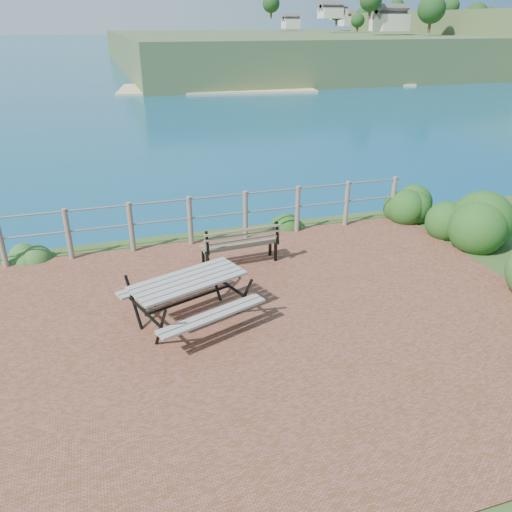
% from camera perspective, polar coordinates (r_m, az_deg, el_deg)
% --- Properties ---
extents(ground, '(10.00, 7.00, 0.12)m').
position_cam_1_polar(ground, '(7.35, -2.44, -8.81)').
color(ground, brown).
rests_on(ground, ground).
extents(ocean, '(1200.00, 1200.00, 0.00)m').
position_cam_1_polar(ocean, '(205.95, -18.54, 22.85)').
color(ocean, '#135977').
rests_on(ocean, ground).
extents(safety_railing, '(9.40, 0.10, 1.00)m').
position_cam_1_polar(safety_railing, '(10.02, -7.56, 4.30)').
color(safety_railing, '#6B5B4C').
rests_on(safety_railing, ground).
extents(distant_bay, '(290.00, 232.36, 24.00)m').
position_cam_1_polar(distant_bay, '(272.01, 24.34, 21.96)').
color(distant_bay, '#3E582C').
rests_on(distant_bay, ground).
extents(picnic_table, '(1.79, 1.37, 0.70)m').
position_cam_1_polar(picnic_table, '(7.44, -7.65, -4.50)').
color(picnic_table, gray).
rests_on(picnic_table, ground).
extents(park_bench, '(1.45, 0.44, 0.81)m').
position_cam_1_polar(park_bench, '(9.11, -1.90, 2.09)').
color(park_bench, brown).
rests_on(park_bench, ground).
extents(shrub_right_front, '(1.27, 1.27, 1.81)m').
position_cam_1_polar(shrub_right_front, '(11.20, 22.35, 1.69)').
color(shrub_right_front, '#1A4515').
rests_on(shrub_right_front, ground).
extents(shrub_right_edge, '(1.08, 1.08, 1.54)m').
position_cam_1_polar(shrub_right_edge, '(12.09, 17.31, 4.14)').
color(shrub_right_edge, '#1A4515').
rests_on(shrub_right_edge, ground).
extents(shrub_lip_west, '(0.66, 0.66, 0.36)m').
position_cam_1_polar(shrub_lip_west, '(10.59, -24.78, -0.08)').
color(shrub_lip_west, '#1D4E1F').
rests_on(shrub_lip_west, ground).
extents(shrub_lip_east, '(0.73, 0.73, 0.45)m').
position_cam_1_polar(shrub_lip_east, '(11.14, 3.94, 3.50)').
color(shrub_lip_east, '#1A4515').
rests_on(shrub_lip_east, ground).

